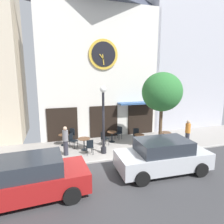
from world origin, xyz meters
name	(u,v)px	position (x,y,z in m)	size (l,w,h in m)	color
ground_plane	(123,169)	(0.00, -1.04, -0.02)	(25.17, 10.37, 0.13)	gray
clock_building	(99,53)	(0.42, 5.37, 6.09)	(8.80, 3.81, 11.76)	silver
neighbor_building_right	(177,58)	(8.03, 6.47, 6.02)	(6.86, 4.69, 12.05)	#B2B2BC
street_lamp	(103,120)	(-0.39, 1.12, 1.98)	(0.36, 0.36, 3.89)	black
street_tree	(162,92)	(3.09, 0.77, 3.49)	(2.41, 2.17, 4.65)	brown
cafe_table_center	(64,138)	(-2.53, 3.12, 0.48)	(0.63, 0.63, 0.72)	black
cafe_table_near_curb	(84,142)	(-1.40, 1.94, 0.52)	(0.74, 0.74, 0.72)	black
cafe_table_near_door	(112,135)	(0.64, 2.81, 0.48)	(0.64, 0.64, 0.72)	black
cafe_table_leftmost	(139,138)	(2.12, 1.65, 0.49)	(0.66, 0.66, 0.72)	black
cafe_table_rightmost	(165,135)	(3.97, 1.53, 0.53)	(0.72, 0.72, 0.75)	black
cafe_chair_mid_row	(104,138)	(-0.05, 2.30, 0.53)	(0.53, 0.53, 0.90)	black
cafe_chair_right_end	(72,139)	(-2.03, 2.55, 0.53)	(0.56, 0.56, 0.90)	black
cafe_chair_facing_street	(119,132)	(1.30, 3.26, 0.53)	(0.56, 0.56, 0.90)	black
cafe_chair_by_entrance	(145,142)	(2.13, 0.84, 0.53)	(0.44, 0.44, 0.90)	black
cafe_chair_curbside	(136,134)	(2.26, 2.44, 0.53)	(0.51, 0.51, 0.90)	black
cafe_chair_facing_wall	(90,146)	(-1.21, 1.11, 0.53)	(0.42, 0.42, 0.90)	black
cafe_chair_under_awning	(71,134)	(-1.97, 3.72, 0.53)	(0.56, 0.56, 0.90)	black
pedestrian_grey	(65,140)	(-2.51, 1.47, 0.86)	(0.44, 0.44, 1.67)	#2D2D38
pedestrian_orange	(188,132)	(5.09, 0.76, 0.86)	(0.36, 0.36, 1.67)	#2D2D38
parked_car_red	(28,179)	(-4.06, -2.13, 0.76)	(4.40, 2.22, 1.55)	maroon
parked_car_silver	(163,156)	(1.71, -1.79, 0.76)	(4.35, 2.13, 1.55)	#B7BABF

